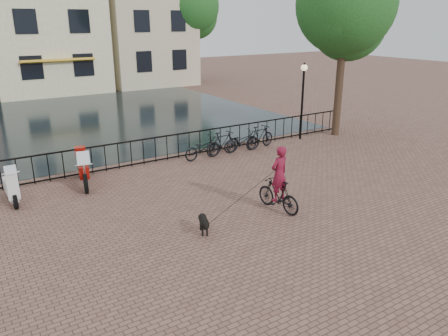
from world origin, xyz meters
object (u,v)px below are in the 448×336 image
dog (204,224)px  motorcycle (83,164)px  scooter (10,181)px  lamp_post (303,88)px  cyclist (279,183)px

dog → motorcycle: motorcycle is taller
scooter → lamp_post: bearing=3.6°
dog → motorcycle: bearing=129.0°
lamp_post → cyclist: (-6.04, -5.75, -1.51)m
motorcycle → cyclist: bearing=-39.3°
lamp_post → dog: (-8.62, -5.83, -2.11)m
lamp_post → scooter: (-12.57, -0.87, -1.67)m
dog → cyclist: bearing=23.2°
cyclist → scooter: 8.14m
motorcycle → scooter: bearing=-161.4°
scooter → dog: bearing=-51.8°
scooter → cyclist: bearing=-37.2°
dog → motorcycle: size_ratio=0.39×
motorcycle → scooter: motorcycle is taller
cyclist → dog: size_ratio=2.77×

